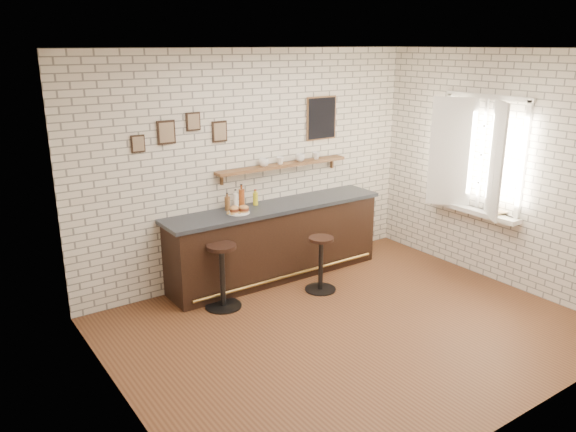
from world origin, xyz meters
The scene contains 21 objects.
ground centered at (0.00, 0.00, 0.00)m, with size 5.00×5.00×0.00m, color brown.
bar_counter centered at (0.14, 1.70, 0.51)m, with size 3.10×0.65×1.01m.
sandwich_plate centered at (-0.44, 1.66, 1.02)m, with size 0.28×0.28×0.01m, color white.
ciabatta_sandwich centered at (-0.43, 1.66, 1.06)m, with size 0.27×0.20×0.08m.
potato_chips centered at (-0.47, 1.66, 1.02)m, with size 0.26×0.18×0.00m.
bitters_bottle_brown centered at (-0.49, 1.86, 1.10)m, with size 0.07×0.07×0.23m.
bitters_bottle_white centered at (-0.37, 1.86, 1.11)m, with size 0.07×0.07×0.25m.
bitters_bottle_amber centered at (-0.28, 1.86, 1.14)m, with size 0.07×0.07×0.31m.
condiment_bottle_yellow centered at (-0.07, 1.86, 1.10)m, with size 0.07×0.07×0.21m.
bar_stool_left centered at (-0.89, 1.29, 0.43)m, with size 0.47×0.47×0.79m.
bar_stool_right centered at (0.36, 1.00, 0.38)m, with size 0.40×0.40×0.72m.
wall_shelf centered at (0.40, 1.90, 1.48)m, with size 2.00×0.18×0.18m.
shelf_cup_a centered at (0.09, 1.90, 1.55)m, with size 0.13×0.13×0.11m, color white.
shelf_cup_b centered at (0.35, 1.90, 1.55)m, with size 0.11×0.11×0.10m, color white.
shelf_cup_c centered at (0.68, 1.90, 1.55)m, with size 0.13×0.13×0.10m, color white.
shelf_cup_d centered at (0.96, 1.90, 1.55)m, with size 0.10×0.10×0.10m, color white.
back_wall_decor centered at (0.23, 1.98, 2.05)m, with size 2.96×0.02×0.56m.
window_sill centered at (2.40, 0.30, 0.90)m, with size 0.20×1.35×0.06m.
casement_window centered at (2.36, 0.30, 1.65)m, with size 0.40×1.30×1.56m.
book_lower centered at (2.38, 0.01, 0.94)m, with size 0.17×0.23×0.02m, color tan.
book_upper centered at (2.38, 0.02, 0.96)m, with size 0.18×0.24×0.02m, color tan.
Camera 1 is at (-3.76, -4.23, 3.04)m, focal length 35.00 mm.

